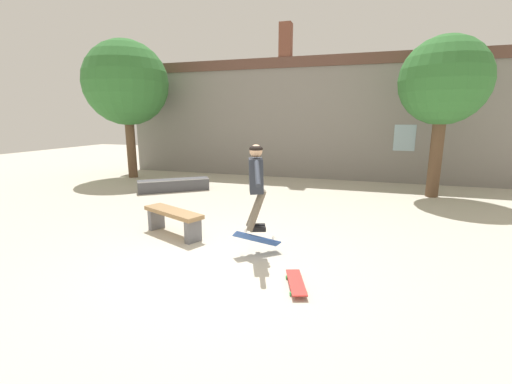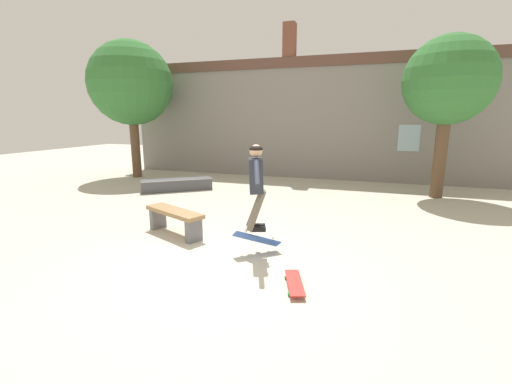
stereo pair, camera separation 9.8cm
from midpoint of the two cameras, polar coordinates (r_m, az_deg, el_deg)
The scene contains 9 objects.
ground_plane at distance 5.66m, azimuth -5.71°, elevation -11.65°, with size 40.00×40.00×0.00m, color beige.
building_backdrop at distance 13.34m, azimuth 8.77°, elevation 12.27°, with size 15.93×0.52×5.68m.
tree_right at distance 11.20m, azimuth 28.62°, elevation 15.75°, with size 2.42×2.42×4.50m.
tree_left at distance 14.16m, azimuth -21.01°, elevation 16.50°, with size 3.08×3.08×5.08m.
park_bench at distance 6.98m, azimuth -14.02°, elevation -4.15°, with size 1.48×0.93×0.51m.
skate_ledge at distance 11.19m, azimuth -13.78°, elevation 1.13°, with size 2.01×1.69×0.38m.
skater at distance 5.63m, azimuth -0.49°, elevation 2.04°, with size 0.55×1.27×1.44m.
skateboard_flipping at distance 5.88m, azimuth -0.31°, elevation -7.80°, with size 0.77×0.55×0.42m.
skateboard_resting at distance 4.91m, azimuth 6.11°, elevation -14.73°, with size 0.44×0.79×0.08m.
Camera 1 is at (2.03, -4.76, 2.29)m, focal length 24.00 mm.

